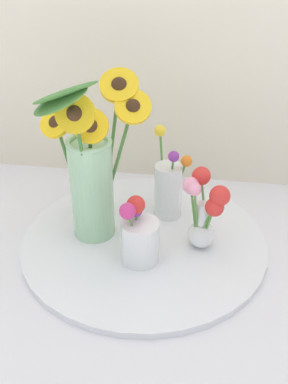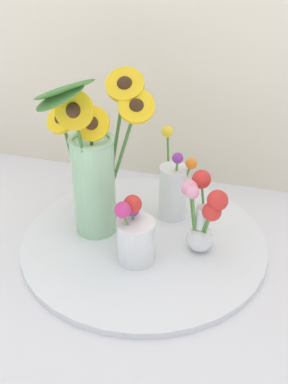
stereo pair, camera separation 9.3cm
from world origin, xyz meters
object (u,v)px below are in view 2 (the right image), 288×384
serving_tray (144,241)px  vase_bulb_right (203,215)px  mason_jar_sunflowers (93,167)px  vase_small_back (173,189)px  vase_small_center (135,236)px

serving_tray → vase_bulb_right: 0.16m
mason_jar_sunflowers → vase_small_back: mason_jar_sunflowers is taller
vase_bulb_right → mason_jar_sunflowers: bearing=176.1°
mason_jar_sunflowers → vase_small_back: 0.20m
mason_jar_sunflowers → vase_small_center: (0.11, -0.08, -0.10)m
vase_small_center → vase_bulb_right: bearing=25.3°
serving_tray → vase_small_back: vase_small_back is taller
vase_small_center → vase_small_back: bearing=77.1°
vase_small_back → vase_small_center: bearing=-102.9°
serving_tray → mason_jar_sunflowers: (-0.11, 0.01, 0.17)m
serving_tray → vase_small_center: (0.00, -0.07, 0.07)m
serving_tray → vase_bulb_right: (0.13, -0.01, 0.10)m
serving_tray → mason_jar_sunflowers: mason_jar_sunflowers is taller
serving_tray → vase_small_center: size_ratio=3.72×
serving_tray → vase_small_back: (0.04, 0.10, 0.08)m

